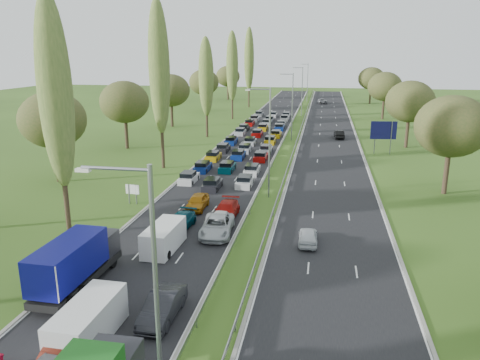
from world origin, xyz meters
The scene contains 24 objects.
ground centered at (4.50, 80.00, 0.00)m, with size 260.00×260.00×0.00m, color #2F4B17.
near_carriageway centered at (-2.25, 82.50, 0.00)m, with size 10.50×215.00×0.04m, color black.
far_carriageway centered at (11.25, 82.50, 0.00)m, with size 10.50×215.00×0.04m, color black.
central_reservation centered at (4.50, 82.50, 0.55)m, with size 2.36×215.00×0.32m.
lamp_columns centered at (4.50, 78.00, 6.00)m, with size 0.18×140.18×12.00m.
poplar_row centered at (-11.50, 68.17, 12.39)m, with size 2.80×127.80×22.44m.
woodland_left centered at (-22.00, 62.63, 7.68)m, with size 8.00×166.00×11.10m.
woodland_right centered at (24.00, 66.67, 7.68)m, with size 8.00×153.00×11.10m.
traffic_queue_fill centered at (-2.25, 77.46, 0.44)m, with size 9.10×68.64×0.80m.
near_car_5 centered at (-2.42, 12.18, 0.74)m, with size 1.53×4.38×1.44m, color #50170D.
near_car_7 centered at (-2.31, 32.02, 0.71)m, with size 1.93×4.74×1.38m, color #053C4B.
near_car_8 centered at (-2.22, 37.73, 0.78)m, with size 1.80×4.47×1.52m, color #AB680B.
near_car_9 centered at (1.08, 17.60, 0.82)m, with size 1.69×4.85×1.60m, color black.
near_car_10 centered at (1.31, 31.31, 0.81)m, with size 2.64×5.72×1.59m, color #A7ACB0.
near_car_11 centered at (1.23, 35.65, 0.77)m, with size 2.11×5.20×1.51m, color #9B0E09.
near_car_12 centered at (1.12, 32.95, 0.74)m, with size 1.70×4.23×1.44m, color white.
far_car_0 centered at (9.29, 30.65, 0.69)m, with size 1.58×3.92×1.33m, color silver.
far_car_1 centered at (13.09, 81.87, 0.77)m, with size 1.58×4.53×1.49m, color black.
far_car_2 centered at (9.50, 143.08, 0.82)m, with size 2.64×5.73×1.59m, color slate.
blue_lorry centered at (-5.93, 20.35, 1.89)m, with size 2.39×8.59×3.63m.
white_van_front centered at (-2.19, 14.97, 1.16)m, with size 2.21×5.63×2.26m.
white_van_rear centered at (-2.18, 27.55, 1.09)m, with size 2.07×5.27×2.12m.
info_sign centered at (-9.40, 38.21, 1.37)m, with size 1.50×0.20×2.10m.
direction_sign centered at (19.40, 68.65, 3.57)m, with size 3.99×0.52×5.20m.
Camera 1 is at (10.10, -6.27, 15.59)m, focal length 35.00 mm.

